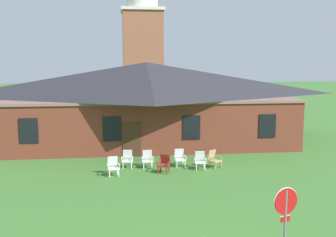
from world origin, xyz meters
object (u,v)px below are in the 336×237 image
lawn_chair_left_end (147,159)px  lawn_chair_far_side (200,160)px  stop_sign (286,212)px  lawn_chair_middle (164,163)px  lawn_chair_right_end (180,157)px  lawn_chair_near_door (127,159)px  lawn_chair_by_porch (113,166)px  lawn_chair_under_eave (214,158)px

lawn_chair_left_end → lawn_chair_far_side: bearing=-13.1°
stop_sign → lawn_chair_left_end: stop_sign is taller
lawn_chair_middle → lawn_chair_far_side: 2.07m
lawn_chair_right_end → lawn_chair_near_door: bearing=178.3°
lawn_chair_near_door → lawn_chair_right_end: bearing=-1.7°
lawn_chair_near_door → lawn_chair_far_side: 4.01m
lawn_chair_left_end → lawn_chair_middle: (0.81, -1.09, 0.00)m
lawn_chair_near_door → lawn_chair_right_end: size_ratio=1.00×
lawn_chair_far_side → lawn_chair_by_porch: bearing=-172.1°
lawn_chair_near_door → lawn_chair_middle: (1.91, -1.24, 0.00)m
stop_sign → lawn_chair_right_end: stop_sign is taller
lawn_chair_left_end → lawn_chair_middle: 1.35m
stop_sign → lawn_chair_middle: 10.58m
lawn_chair_middle → lawn_chair_by_porch: bearing=-175.3°
stop_sign → lawn_chair_under_eave: bearing=87.0°
stop_sign → lawn_chair_under_eave: (0.58, 10.95, -1.17)m
lawn_chair_middle → lawn_chair_under_eave: same height
lawn_chair_left_end → lawn_chair_under_eave: 3.69m
lawn_chair_near_door → lawn_chair_far_side: bearing=-11.6°
lawn_chair_by_porch → lawn_chair_left_end: size_ratio=1.00×
lawn_chair_right_end → lawn_chair_under_eave: 1.91m
stop_sign → lawn_chair_far_side: (-0.26, 10.69, -1.17)m
lawn_chair_by_porch → lawn_chair_left_end: (1.87, 1.31, 0.00)m
stop_sign → lawn_chair_middle: size_ratio=2.48×
lawn_chair_near_door → lawn_chair_under_eave: (4.77, -0.55, 0.00)m
lawn_chair_far_side → lawn_chair_right_end: bearing=144.7°
lawn_chair_by_porch → lawn_chair_middle: (2.68, 0.22, 0.00)m
lawn_chair_middle → lawn_chair_under_eave: bearing=13.5°
lawn_chair_near_door → lawn_chair_under_eave: same height
lawn_chair_near_door → lawn_chair_by_porch: bearing=-117.8°
stop_sign → lawn_chair_under_eave: 11.03m
lawn_chair_middle → lawn_chair_far_side: same height
lawn_chair_by_porch → lawn_chair_near_door: size_ratio=1.00×
lawn_chair_near_door → lawn_chair_left_end: bearing=-7.9°
lawn_chair_left_end → lawn_chair_far_side: (2.83, -0.66, 0.00)m
lawn_chair_left_end → lawn_chair_by_porch: bearing=-145.0°
lawn_chair_near_door → lawn_chair_middle: bearing=-33.0°
lawn_chair_middle → lawn_chair_under_eave: (2.86, 0.69, 0.00)m
stop_sign → lawn_chair_middle: bearing=102.5°
stop_sign → lawn_chair_near_door: size_ratio=2.48×
lawn_chair_by_porch → lawn_chair_near_door: (0.77, 1.46, 0.00)m
lawn_chair_near_door → lawn_chair_left_end: 1.11m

